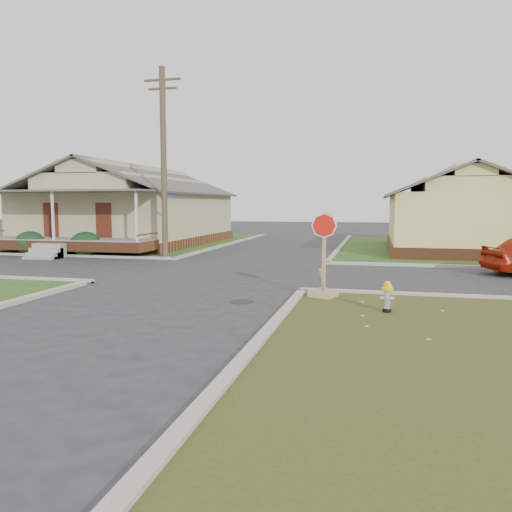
# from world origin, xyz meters

# --- Properties ---
(ground) EXTENTS (120.00, 120.00, 0.00)m
(ground) POSITION_xyz_m (0.00, 0.00, 0.00)
(ground) COLOR #2B2B2D
(ground) RESTS_ON ground
(verge_far_left) EXTENTS (19.00, 19.00, 0.05)m
(verge_far_left) POSITION_xyz_m (-13.00, 18.00, 0.03)
(verge_far_left) COLOR #264418
(verge_far_left) RESTS_ON ground
(curbs) EXTENTS (80.00, 40.00, 0.12)m
(curbs) POSITION_xyz_m (0.00, 5.00, 0.00)
(curbs) COLOR #ABA79B
(curbs) RESTS_ON ground
(manhole) EXTENTS (0.64, 0.64, 0.01)m
(manhole) POSITION_xyz_m (2.20, -0.50, 0.01)
(manhole) COLOR black
(manhole) RESTS_ON ground
(corner_house) EXTENTS (10.10, 15.50, 5.30)m
(corner_house) POSITION_xyz_m (-10.00, 16.68, 2.28)
(corner_house) COLOR brown
(corner_house) RESTS_ON ground
(side_house_yellow) EXTENTS (7.60, 11.60, 4.70)m
(side_house_yellow) POSITION_xyz_m (10.00, 16.50, 2.19)
(side_house_yellow) COLOR brown
(side_house_yellow) RESTS_ON ground
(utility_pole) EXTENTS (1.80, 0.28, 9.00)m
(utility_pole) POSITION_xyz_m (-4.20, 8.90, 4.66)
(utility_pole) COLOR #403525
(utility_pole) RESTS_ON ground
(fire_hydrant) EXTENTS (0.28, 0.28, 0.76)m
(fire_hydrant) POSITION_xyz_m (5.99, -1.12, 0.47)
(fire_hydrant) COLOR black
(fire_hydrant) RESTS_ON ground
(stop_sign) EXTENTS (0.67, 0.65, 2.36)m
(stop_sign) POSITION_xyz_m (4.29, 0.54, 0.56)
(stop_sign) COLOR tan
(stop_sign) RESTS_ON ground
(hedge_left) EXTENTS (1.52, 1.24, 1.16)m
(hedge_left) POSITION_xyz_m (-11.75, 8.91, 0.63)
(hedge_left) COLOR #123217
(hedge_left) RESTS_ON verge_far_left
(hedge_right) EXTENTS (1.52, 1.25, 1.16)m
(hedge_right) POSITION_xyz_m (-8.54, 8.95, 0.63)
(hedge_right) COLOR #123217
(hedge_right) RESTS_ON verge_far_left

